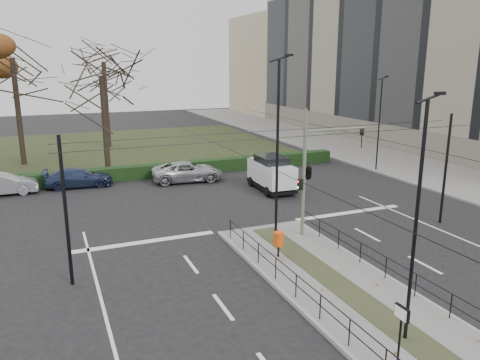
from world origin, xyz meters
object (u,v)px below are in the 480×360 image
object	(u,v)px
streetlamp_sidewalk	(379,123)
parked_car_second	(2,184)
parked_car_fourth	(188,171)
bare_tree_center	(104,68)
bare_tree_near	(102,83)
streetlamp_median_far	(278,151)
white_van	(271,172)
parked_car_third	(78,177)
info_panel	(401,321)
streetlamp_median_near	(417,221)
litter_bin	(279,239)
traffic_light	(310,170)
rust_tree	(12,58)

from	to	relation	value
streetlamp_sidewalk	parked_car_second	size ratio (longest dim) A/B	1.68
parked_car_fourth	bare_tree_center	bearing A→B (deg)	17.64
parked_car_second	bare_tree_near	size ratio (longest dim) A/B	0.44
bare_tree_near	streetlamp_median_far	bearing A→B (deg)	-72.62
bare_tree_center	bare_tree_near	size ratio (longest dim) A/B	1.13
white_van	streetlamp_median_far	bearing A→B (deg)	-115.05
parked_car_third	info_panel	bearing A→B (deg)	-160.96
white_van	streetlamp_median_near	bearing A→B (deg)	-103.15
litter_bin	info_panel	world-z (taller)	info_panel
streetlamp_median_far	bare_tree_center	distance (m)	31.32
streetlamp_median_near	bare_tree_near	world-z (taller)	bare_tree_near
traffic_light	streetlamp_median_far	size ratio (longest dim) A/B	0.65
white_van	bare_tree_center	xyz separation A→B (m)	(-8.08, 21.73, 6.79)
parked_car_third	traffic_light	bearing A→B (deg)	-141.77
traffic_light	streetlamp_sidewalk	bearing A→B (deg)	39.92
streetlamp_sidewalk	parked_car_second	world-z (taller)	streetlamp_sidewalk
parked_car_third	white_van	size ratio (longest dim) A/B	1.02
parked_car_second	rust_tree	xyz separation A→B (m)	(1.03, 9.59, 8.21)
bare_tree_near	parked_car_fourth	bearing A→B (deg)	-37.26
info_panel	parked_car_second	bearing A→B (deg)	114.82
litter_bin	streetlamp_median_near	bearing A→B (deg)	-83.97
litter_bin	rust_tree	distance (m)	29.45
streetlamp_median_near	parked_car_third	size ratio (longest dim) A/B	1.64
streetlamp_median_far	parked_car_fourth	distance (m)	14.35
streetlamp_median_far	litter_bin	bearing A→B (deg)	-113.46
white_van	parked_car_second	bearing A→B (deg)	161.33
litter_bin	streetlamp_median_far	distance (m)	4.04
traffic_light	parked_car_second	xyz separation A→B (m)	(-14.81, 14.49, -2.72)
white_van	bare_tree_center	size ratio (longest dim) A/B	0.40
streetlamp_median_near	parked_car_fourth	distance (m)	22.88
info_panel	parked_car_fourth	xyz separation A→B (m)	(0.92, 23.79, -0.97)
parked_car_second	bare_tree_near	distance (m)	10.04
litter_bin	streetlamp_median_far	bearing A→B (deg)	66.54
rust_tree	white_van	bearing A→B (deg)	-43.76
streetlamp_sidewalk	bare_tree_near	xyz separation A→B (m)	(-20.33, 6.70, 3.18)
streetlamp_median_near	streetlamp_median_far	size ratio (longest dim) A/B	0.87
streetlamp_median_near	rust_tree	world-z (taller)	rust_tree
parked_car_second	parked_car_third	world-z (taller)	parked_car_second
traffic_light	streetlamp_sidewalk	world-z (taller)	streetlamp_sidewalk
streetlamp_sidewalk	white_van	size ratio (longest dim) A/B	1.64
streetlamp_median_far	white_van	size ratio (longest dim) A/B	1.94
traffic_light	litter_bin	size ratio (longest dim) A/B	4.96
parked_car_second	parked_car_fourth	size ratio (longest dim) A/B	0.84
streetlamp_median_far	parked_car_fourth	bearing A→B (deg)	91.40
streetlamp_sidewalk	info_panel	bearing A→B (deg)	-127.24
info_panel	bare_tree_near	world-z (taller)	bare_tree_near
litter_bin	streetlamp_sidewalk	distance (m)	20.20
info_panel	rust_tree	size ratio (longest dim) A/B	0.17
traffic_light	streetlamp_sidewalk	xyz separation A→B (m)	(12.73, 10.65, 0.48)
white_van	rust_tree	bearing A→B (deg)	136.24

